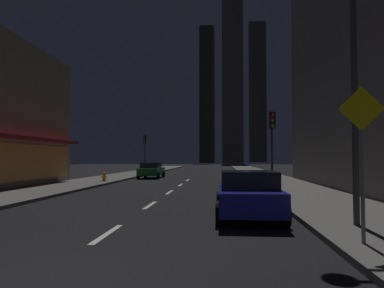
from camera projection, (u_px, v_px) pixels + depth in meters
ground_plane at (195, 176)px, 37.21m from camera, size 78.00×136.00×0.10m
sidewalk_right at (261, 175)px, 36.64m from camera, size 4.00×76.00×0.15m
sidewalk_left at (130, 175)px, 37.78m from camera, size 4.00×76.00×0.15m
lane_marking_center at (161, 198)px, 16.30m from camera, size 0.16×28.20×0.01m
skyscraper_distant_tall at (207, 96)px, 133.40m from camera, size 5.55×8.30×51.20m
skyscraper_distant_mid at (232, 77)px, 119.36m from camera, size 6.90×8.10×58.86m
skyscraper_distant_short at (257, 92)px, 158.94m from camera, size 7.38×5.58×63.29m
car_parked_near at (248, 194)px, 10.86m from camera, size 1.98×4.24×1.45m
car_parked_far at (151, 170)px, 32.23m from camera, size 1.98×4.24×1.45m
fire_hydrant_far_left at (104, 177)px, 26.12m from camera, size 0.42×0.30×0.65m
traffic_light_near_right at (272, 133)px, 18.72m from camera, size 0.32×0.48×4.20m
traffic_light_far_left at (145, 146)px, 38.24m from camera, size 0.32×0.48×4.20m
street_lamp_right at (321, 35)px, 9.18m from camera, size 1.96×0.56×6.58m
pedestrian_crossing_sign at (362, 150)px, 7.07m from camera, size 0.91×0.08×3.15m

